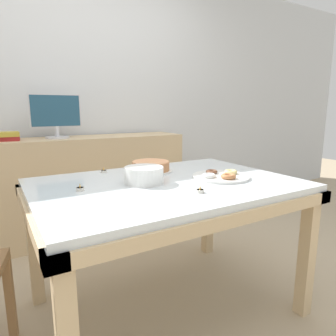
% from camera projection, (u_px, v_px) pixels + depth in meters
% --- Properties ---
extents(ground_plane, '(12.00, 12.00, 0.00)m').
position_uv_depth(ground_plane, '(167.00, 306.00, 1.80)').
color(ground_plane, tan).
extents(wall_back, '(8.00, 0.10, 2.60)m').
position_uv_depth(wall_back, '(82.00, 95.00, 2.94)').
color(wall_back, silver).
rests_on(wall_back, ground).
extents(dining_table, '(1.44, 1.02, 0.78)m').
position_uv_depth(dining_table, '(166.00, 198.00, 1.67)').
color(dining_table, silver).
rests_on(dining_table, ground).
extents(sideboard, '(1.69, 0.44, 0.92)m').
position_uv_depth(sideboard, '(95.00, 185.00, 2.85)').
color(sideboard, '#D1B284').
rests_on(sideboard, ground).
extents(computer_monitor, '(0.42, 0.20, 0.38)m').
position_uv_depth(computer_monitor, '(56.00, 116.00, 2.57)').
color(computer_monitor, silver).
rests_on(computer_monitor, sideboard).
extents(book_stack, '(0.20, 0.17, 0.07)m').
position_uv_depth(book_stack, '(6.00, 136.00, 2.40)').
color(book_stack, maroon).
rests_on(book_stack, sideboard).
extents(cake_chocolate_round, '(0.26, 0.26, 0.07)m').
position_uv_depth(cake_chocolate_round, '(151.00, 167.00, 1.90)').
color(cake_chocolate_round, white).
rests_on(cake_chocolate_round, dining_table).
extents(pastry_platter, '(0.33, 0.33, 0.04)m').
position_uv_depth(pastry_platter, '(221.00, 176.00, 1.74)').
color(pastry_platter, white).
rests_on(pastry_platter, dining_table).
extents(plate_stack, '(0.21, 0.21, 0.09)m').
position_uv_depth(plate_stack, '(144.00, 175.00, 1.61)').
color(plate_stack, white).
rests_on(plate_stack, dining_table).
extents(tealight_right_edge, '(0.04, 0.04, 0.04)m').
position_uv_depth(tealight_right_edge, '(80.00, 189.00, 1.47)').
color(tealight_right_edge, silver).
rests_on(tealight_right_edge, dining_table).
extents(tealight_near_front, '(0.04, 0.04, 0.04)m').
position_uv_depth(tealight_near_front, '(200.00, 191.00, 1.43)').
color(tealight_near_front, silver).
rests_on(tealight_near_front, dining_table).
extents(tealight_centre, '(0.04, 0.04, 0.04)m').
position_uv_depth(tealight_centre, '(104.00, 171.00, 1.88)').
color(tealight_centre, silver).
rests_on(tealight_centre, dining_table).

